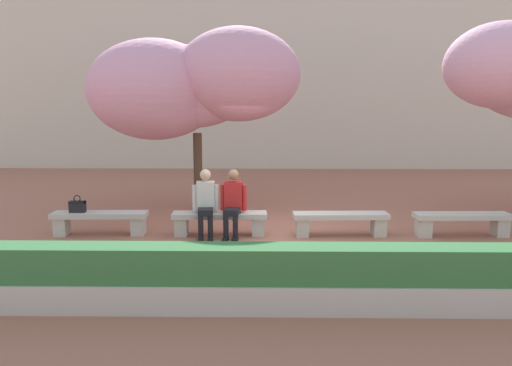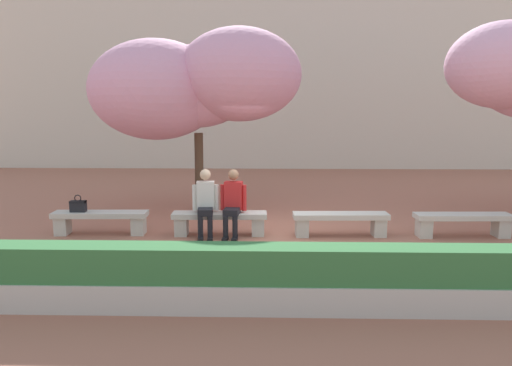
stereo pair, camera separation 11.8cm
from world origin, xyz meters
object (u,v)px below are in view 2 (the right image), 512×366
stone_bench_center (340,221)px  person_seated_right (233,200)px  stone_bench_west_end (100,219)px  cherry_tree_main (193,84)px  person_seated_left (205,200)px  stone_bench_near_east (463,221)px  stone_bench_near_west (220,220)px  handbag (78,205)px

stone_bench_center → person_seated_right: bearing=-178.5°
stone_bench_west_end → cherry_tree_main: 3.87m
stone_bench_west_end → person_seated_left: size_ratio=1.43×
stone_bench_west_end → stone_bench_near_east: bearing=0.0°
cherry_tree_main → person_seated_right: bearing=-65.3°
stone_bench_near_west → person_seated_left: 0.48m
stone_bench_center → person_seated_left: person_seated_left is taller
stone_bench_near_west → handbag: (-2.76, -0.02, 0.28)m
stone_bench_west_end → cherry_tree_main: (1.50, 2.34, 2.70)m
stone_bench_near_west → stone_bench_center: same height
stone_bench_center → cherry_tree_main: bearing=143.6°
stone_bench_near_east → cherry_tree_main: size_ratio=0.37×
stone_bench_center → stone_bench_near_east: 2.34m
handbag → stone_bench_west_end: bearing=2.1°
stone_bench_near_west → stone_bench_center: 2.34m
handbag → cherry_tree_main: bearing=50.7°
stone_bench_near_west → stone_bench_near_east: size_ratio=1.00×
stone_bench_center → stone_bench_near_east: same height
stone_bench_center → cherry_tree_main: size_ratio=0.37×
stone_bench_near_east → person_seated_right: (-4.41, -0.05, 0.39)m
stone_bench_near_west → cherry_tree_main: 3.66m
stone_bench_near_west → cherry_tree_main: bearing=109.7°
stone_bench_west_end → stone_bench_near_west: size_ratio=1.00×
person_seated_left → cherry_tree_main: size_ratio=0.26×
stone_bench_center → stone_bench_near_east: size_ratio=1.00×
stone_bench_near_west → stone_bench_near_east: same height
stone_bench_west_end → person_seated_left: (2.07, -0.05, 0.39)m
stone_bench_center → person_seated_right: 2.11m
person_seated_left → stone_bench_center: bearing=1.2°
stone_bench_west_end → person_seated_right: 2.63m
stone_bench_west_end → handbag: bearing=-177.9°
person_seated_left → person_seated_right: (0.53, 0.00, 0.00)m
person_seated_left → person_seated_right: size_ratio=1.00×
stone_bench_center → handbag: (-5.09, -0.02, 0.28)m
person_seated_right → handbag: bearing=179.3°
person_seated_left → cherry_tree_main: bearing=103.5°
stone_bench_near_east → handbag: size_ratio=5.42×
stone_bench_near_west → stone_bench_near_east: 4.67m
stone_bench_center → cherry_tree_main: cherry_tree_main is taller
stone_bench_west_end → handbag: size_ratio=5.42×
person_seated_right → handbag: 3.02m
handbag → cherry_tree_main: cherry_tree_main is taller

